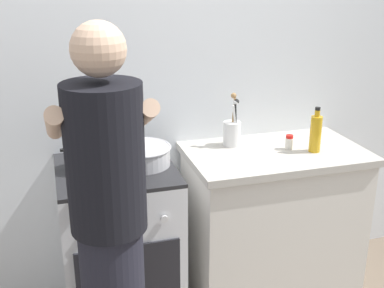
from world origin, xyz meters
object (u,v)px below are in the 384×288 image
utensil_crock (232,131)px  oil_bottle (316,133)px  mixing_bowl (142,155)px  person (110,235)px  stove_range (120,245)px  pot (86,158)px  spice_bottle (289,142)px

utensil_crock → oil_bottle: size_ratio=1.22×
mixing_bowl → person: 0.66m
stove_range → pot: size_ratio=3.60×
stove_range → utensil_crock: size_ratio=2.91×
stove_range → spice_bottle: (0.98, 0.00, 0.49)m
utensil_crock → spice_bottle: (0.29, -0.15, -0.05)m
pot → spice_bottle: 1.12m
spice_bottle → person: size_ratio=0.05×
spice_bottle → oil_bottle: oil_bottle is taller
pot → utensil_crock: bearing=8.9°
stove_range → spice_bottle: spice_bottle is taller
person → spice_bottle: bearing=28.8°
utensil_crock → person: (-0.80, -0.75, -0.13)m
pot → person: size_ratio=0.15×
oil_bottle → pot: bearing=175.7°
stove_range → mixing_bowl: 0.52m
oil_bottle → person: person is taller
stove_range → mixing_bowl: (0.14, 0.01, 0.51)m
mixing_bowl → utensil_crock: 0.57m
spice_bottle → oil_bottle: (0.12, -0.07, 0.07)m
oil_bottle → person: 1.32m
pot → oil_bottle: 1.24m
person → utensil_crock: bearing=43.0°
oil_bottle → person: (-1.21, -0.53, -0.15)m
oil_bottle → person: bearing=-156.4°
pot → utensil_crock: utensil_crock is taller
stove_range → oil_bottle: (1.10, -0.07, 0.56)m
mixing_bowl → spice_bottle: 0.84m
pot → utensil_crock: 0.84m
stove_range → pot: pot is taller
person → stove_range: bearing=79.6°
stove_range → person: person is taller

